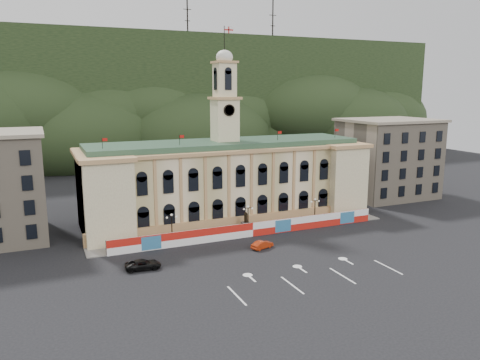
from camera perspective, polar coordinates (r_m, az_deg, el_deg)
name	(u,v)px	position (r m, az deg, el deg)	size (l,w,h in m)	color
ground	(296,265)	(70.44, 6.80, -10.29)	(260.00, 260.00, 0.00)	black
lane_markings	(314,278)	(66.50, 9.00, -11.67)	(26.00, 10.00, 0.02)	white
hill_ridge	(133,105)	(181.71, -12.97, 8.85)	(230.00, 80.00, 64.00)	black
city_hall	(226,180)	(92.24, -1.73, -0.02)	(56.20, 17.60, 37.10)	beige
side_building_right	(388,158)	(117.26, 17.56, 2.58)	(21.00, 17.00, 18.60)	tan
hoarding_fence	(253,229)	(82.66, 1.58, -6.04)	(50.00, 0.44, 2.50)	red
pavement	(246,232)	(85.32, 0.77, -6.32)	(56.00, 5.50, 0.16)	slate
statue	(246,225)	(85.21, 0.70, -5.56)	(1.40, 1.40, 3.72)	#595651
lamp_left	(172,226)	(79.27, -8.31, -5.53)	(1.96, 0.44, 5.15)	black
lamp_center	(248,217)	(83.81, 0.99, -4.50)	(1.96, 0.44, 5.15)	black
lamp_right	(315,209)	(90.32, 9.12, -3.50)	(1.96, 0.44, 5.15)	black
red_sedan	(262,245)	(76.80, 2.73, -7.87)	(4.19, 2.56, 1.30)	#A3280B
black_suv	(143,265)	(69.69, -11.73, -10.06)	(5.32, 2.82, 1.43)	black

